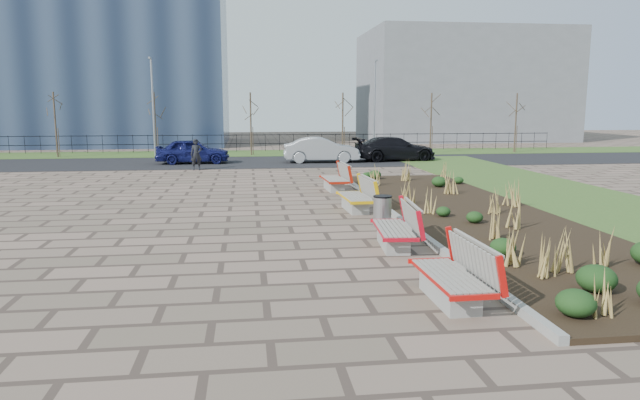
{
  "coord_description": "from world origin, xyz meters",
  "views": [
    {
      "loc": [
        -0.26,
        -10.77,
        3.2
      ],
      "look_at": [
        1.5,
        3.0,
        0.9
      ],
      "focal_mm": 32.0,
      "sensor_mm": 36.0,
      "label": 1
    }
  ],
  "objects": [
    {
      "name": "tree_e",
      "position": [
        12.0,
        26.5,
        2.04
      ],
      "size": [
        1.4,
        1.4,
        4.0
      ],
      "primitive_type": null,
      "color": "#4C3D2D",
      "rests_on": "grass_verge_far"
    },
    {
      "name": "lamp_west",
      "position": [
        -6.0,
        26.0,
        3.04
      ],
      "size": [
        0.24,
        0.6,
        6.0
      ],
      "primitive_type": null,
      "color": "gray",
      "rests_on": "grass_verge_far"
    },
    {
      "name": "grass_verge_far",
      "position": [
        0.0,
        28.0,
        0.02
      ],
      "size": [
        80.0,
        5.0,
        0.04
      ],
      "primitive_type": "cube",
      "color": "#33511E",
      "rests_on": "ground"
    },
    {
      "name": "road",
      "position": [
        0.0,
        22.0,
        0.01
      ],
      "size": [
        80.0,
        7.0,
        0.02
      ],
      "primitive_type": "cube",
      "color": "black",
      "rests_on": "ground"
    },
    {
      "name": "building_grey",
      "position": [
        20.0,
        42.0,
        5.0
      ],
      "size": [
        18.0,
        12.0,
        10.0
      ],
      "primitive_type": "cube",
      "color": "slate",
      "rests_on": "ground"
    },
    {
      "name": "bench_d",
      "position": [
        3.0,
        10.56,
        0.5
      ],
      "size": [
        0.99,
        2.14,
        1.0
      ],
      "primitive_type": null,
      "rotation": [
        0.0,
        0.0,
        0.04
      ],
      "color": "#B21D0B",
      "rests_on": "ground"
    },
    {
      "name": "planting_curb",
      "position": [
        3.92,
        5.0,
        0.07
      ],
      "size": [
        0.16,
        18.0,
        0.15
      ],
      "primitive_type": "cube",
      "color": "gray",
      "rests_on": "ground"
    },
    {
      "name": "planting_bed",
      "position": [
        6.25,
        5.0,
        0.05
      ],
      "size": [
        4.5,
        18.0,
        0.1
      ],
      "primitive_type": "cube",
      "color": "black",
      "rests_on": "ground"
    },
    {
      "name": "tree_f",
      "position": [
        18.0,
        26.5,
        2.04
      ],
      "size": [
        1.4,
        1.4,
        4.0
      ],
      "primitive_type": null,
      "color": "#4C3D2D",
      "rests_on": "grass_verge_far"
    },
    {
      "name": "litter_bin",
      "position": [
        3.26,
        3.75,
        0.42
      ],
      "size": [
        0.48,
        0.48,
        0.84
      ],
      "primitive_type": "cylinder",
      "color": "#B2B2B7",
      "rests_on": "ground"
    },
    {
      "name": "pedestrian",
      "position": [
        -2.8,
        18.26,
        0.78
      ],
      "size": [
        0.61,
        0.44,
        1.57
      ],
      "primitive_type": "imported",
      "rotation": [
        0.0,
        0.0,
        0.12
      ],
      "color": "black",
      "rests_on": "ground"
    },
    {
      "name": "lamp_east",
      "position": [
        8.0,
        26.0,
        3.04
      ],
      "size": [
        0.24,
        0.6,
        6.0
      ],
      "primitive_type": null,
      "color": "gray",
      "rests_on": "grass_verge_far"
    },
    {
      "name": "car_black",
      "position": [
        8.3,
        21.74,
        0.72
      ],
      "size": [
        4.95,
        2.37,
        1.39
      ],
      "primitive_type": "imported",
      "rotation": [
        0.0,
        0.0,
        1.66
      ],
      "color": "black",
      "rests_on": "road"
    },
    {
      "name": "bench_c",
      "position": [
        3.0,
        6.23,
        0.5
      ],
      "size": [
        0.99,
        2.14,
        1.0
      ],
      "primitive_type": null,
      "rotation": [
        0.0,
        0.0,
        0.05
      ],
      "color": "yellow",
      "rests_on": "ground"
    },
    {
      "name": "ground",
      "position": [
        0.0,
        0.0,
        0.0
      ],
      "size": [
        120.0,
        120.0,
        0.0
      ],
      "primitive_type": "plane",
      "color": "#765F51",
      "rests_on": "ground"
    },
    {
      "name": "tree_a",
      "position": [
        -12.0,
        26.5,
        2.04
      ],
      "size": [
        1.4,
        1.4,
        4.0
      ],
      "primitive_type": null,
      "color": "#4C3D2D",
      "rests_on": "grass_verge_far"
    },
    {
      "name": "car_blue",
      "position": [
        -3.28,
        21.59,
        0.7
      ],
      "size": [
        4.07,
        1.75,
        1.37
      ],
      "primitive_type": "imported",
      "rotation": [
        0.0,
        0.0,
        1.61
      ],
      "color": "#11144C",
      "rests_on": "road"
    },
    {
      "name": "railing_fence",
      "position": [
        0.0,
        29.5,
        0.64
      ],
      "size": [
        44.0,
        0.1,
        1.2
      ],
      "primitive_type": null,
      "color": "black",
      "rests_on": "grass_verge_far"
    },
    {
      "name": "bench_a",
      "position": [
        3.0,
        -2.08,
        0.5
      ],
      "size": [
        0.93,
        2.11,
        1.0
      ],
      "primitive_type": null,
      "rotation": [
        0.0,
        0.0,
        0.02
      ],
      "color": "red",
      "rests_on": "ground"
    },
    {
      "name": "car_silver",
      "position": [
        3.92,
        21.33,
        0.72
      ],
      "size": [
        4.32,
        1.63,
        1.41
      ],
      "primitive_type": "imported",
      "rotation": [
        0.0,
        0.0,
        1.54
      ],
      "color": "#919497",
      "rests_on": "road"
    },
    {
      "name": "tree_b",
      "position": [
        -6.0,
        26.5,
        2.04
      ],
      "size": [
        1.4,
        1.4,
        4.0
      ],
      "primitive_type": null,
      "color": "#4C3D2D",
      "rests_on": "grass_verge_far"
    },
    {
      "name": "tree_d",
      "position": [
        6.0,
        26.5,
        2.04
      ],
      "size": [
        1.4,
        1.4,
        4.0
      ],
      "primitive_type": null,
      "color": "#4C3D2D",
      "rests_on": "grass_verge_far"
    },
    {
      "name": "tree_c",
      "position": [
        0.0,
        26.5,
        2.04
      ],
      "size": [
        1.4,
        1.4,
        4.0
      ],
      "primitive_type": null,
      "color": "#4C3D2D",
      "rests_on": "grass_verge_far"
    },
    {
      "name": "grass_verge_near",
      "position": [
        11.0,
        5.0,
        0.02
      ],
      "size": [
        5.0,
        38.0,
        0.04
      ],
      "primitive_type": "cube",
      "color": "#33511E",
      "rests_on": "ground"
    },
    {
      "name": "bench_b",
      "position": [
        3.0,
        1.59,
        0.5
      ],
      "size": [
        1.09,
        2.17,
        1.0
      ],
      "primitive_type": null,
      "rotation": [
        0.0,
        0.0,
        -0.09
      ],
      "color": "red",
      "rests_on": "ground"
    }
  ]
}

